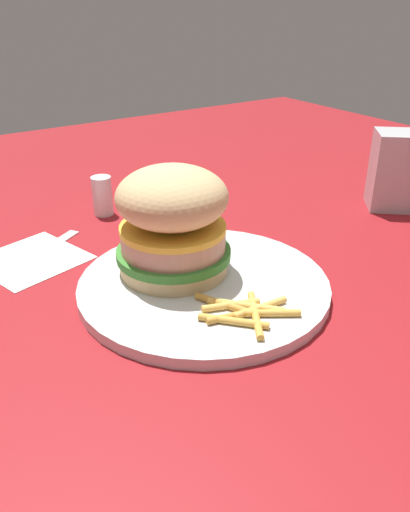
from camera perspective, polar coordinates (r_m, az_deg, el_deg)
ground_plane at (r=0.56m, az=1.61°, el=-3.19°), size 1.60×1.60×0.00m
plate at (r=0.55m, az=-0.00°, el=-3.36°), size 0.26×0.26×0.01m
sandwich at (r=0.54m, az=-3.58°, el=3.88°), size 0.12×0.12×0.12m
fries_pile at (r=0.49m, az=4.35°, el=-6.05°), size 0.09×0.09×0.01m
napkin at (r=0.64m, az=-18.61°, el=-0.31°), size 0.14×0.14×0.00m
fork at (r=0.64m, az=-18.74°, el=-0.17°), size 0.11×0.15×0.00m
napkin_dispenser at (r=0.80m, az=21.11°, el=8.75°), size 0.10×0.11×0.11m
salt_shaker at (r=0.74m, az=-11.25°, el=6.52°), size 0.03×0.03×0.06m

